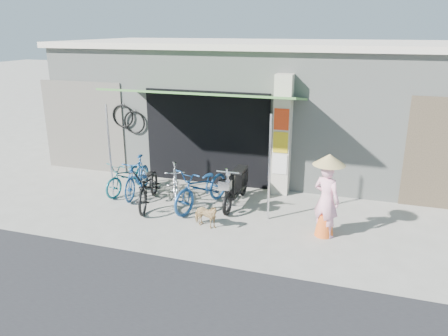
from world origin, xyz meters
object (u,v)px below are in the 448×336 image
(bike_teal, at_px, (128,176))
(bike_navy, at_px, (202,187))
(bike_black, at_px, (149,186))
(bike_blue, at_px, (137,177))
(bike_silver, at_px, (175,185))
(nun, at_px, (327,196))
(street_dog, at_px, (205,216))
(moped, at_px, (236,185))

(bike_teal, xyz_separation_m, bike_navy, (2.16, -0.37, 0.08))
(bike_black, bearing_deg, bike_blue, 124.65)
(bike_black, bearing_deg, bike_teal, 130.60)
(bike_silver, height_order, bike_navy, bike_navy)
(bike_black, distance_m, nun, 4.15)
(street_dog, bearing_deg, bike_silver, 61.65)
(street_dog, height_order, nun, nun)
(bike_silver, height_order, street_dog, bike_silver)
(bike_black, relative_size, nun, 1.08)
(street_dog, bearing_deg, bike_black, 79.67)
(bike_black, xyz_separation_m, moped, (1.95, 0.70, -0.02))
(bike_navy, relative_size, street_dog, 3.05)
(moped, bearing_deg, bike_black, -159.60)
(bike_blue, xyz_separation_m, bike_silver, (1.14, -0.23, -0.01))
(bike_blue, distance_m, bike_black, 0.76)
(moped, bearing_deg, bike_silver, -161.98)
(street_dog, bearing_deg, bike_blue, 74.78)
(bike_teal, distance_m, moped, 2.85)
(bike_black, relative_size, bike_silver, 1.15)
(bike_black, distance_m, bike_navy, 1.28)
(bike_black, height_order, moped, moped)
(bike_black, bearing_deg, nun, -19.86)
(bike_blue, xyz_separation_m, nun, (4.70, -0.85, 0.37))
(bike_black, height_order, bike_silver, bike_black)
(bike_navy, bearing_deg, street_dog, -48.52)
(bike_navy, xyz_separation_m, moped, (0.69, 0.45, -0.04))
(bike_black, relative_size, street_dog, 2.95)
(bike_silver, bearing_deg, bike_black, -179.32)
(moped, bearing_deg, bike_navy, -146.18)
(bike_silver, relative_size, moped, 0.89)
(bike_teal, xyz_separation_m, bike_blue, (0.32, -0.13, 0.06))
(bike_teal, relative_size, street_dog, 2.58)
(street_dog, bearing_deg, nun, -67.72)
(bike_silver, bearing_deg, moped, -7.28)
(bike_blue, distance_m, bike_navy, 1.85)
(moped, distance_m, nun, 2.45)
(bike_silver, xyz_separation_m, bike_navy, (0.69, -0.02, 0.02))
(bike_navy, distance_m, moped, 0.83)
(moped, bearing_deg, street_dog, -99.40)
(bike_black, relative_size, bike_navy, 0.97)
(bike_silver, distance_m, nun, 3.63)
(bike_blue, height_order, moped, moped)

